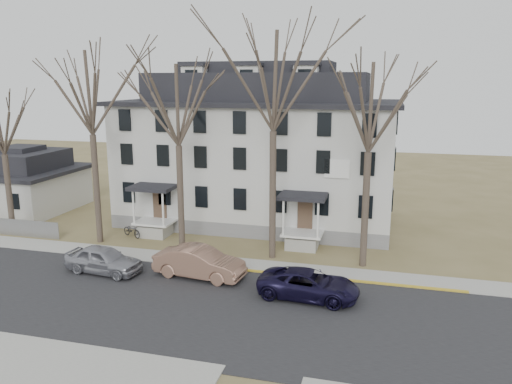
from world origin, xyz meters
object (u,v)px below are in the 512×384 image
(boarding_house, at_px, (258,152))
(car_navy, at_px, (309,285))
(tree_center, at_px, (274,74))
(car_silver, at_px, (104,260))
(tree_far_left, at_px, (89,86))
(bicycle_left, at_px, (132,231))
(small_house, at_px, (23,183))
(tree_mid_left, at_px, (177,99))
(tree_mid_right, at_px, (371,101))
(tree_bungalow, at_px, (1,120))
(car_tan, at_px, (199,263))

(boarding_house, bearing_deg, car_navy, -65.70)
(tree_center, relative_size, car_silver, 3.27)
(tree_far_left, height_order, bicycle_left, tree_far_left)
(small_house, bearing_deg, bicycle_left, -20.67)
(small_house, distance_m, car_silver, 18.21)
(boarding_house, height_order, tree_far_left, tree_far_left)
(tree_mid_left, bearing_deg, tree_mid_right, 0.00)
(tree_far_left, relative_size, tree_center, 0.93)
(tree_mid_right, bearing_deg, tree_bungalow, 180.00)
(tree_far_left, bearing_deg, tree_bungalow, 180.00)
(boarding_house, xyz_separation_m, bicycle_left, (-7.37, -6.72, -4.90))
(tree_bungalow, height_order, car_navy, tree_bungalow)
(boarding_house, relative_size, car_tan, 4.08)
(boarding_house, relative_size, bicycle_left, 11.39)
(tree_far_left, distance_m, car_silver, 11.28)
(tree_far_left, bearing_deg, bicycle_left, 41.41)
(small_house, height_order, tree_mid_right, tree_mid_right)
(boarding_house, height_order, bicycle_left, boarding_house)
(tree_bungalow, height_order, car_silver, tree_bungalow)
(small_house, height_order, bicycle_left, small_house)
(tree_mid_left, distance_m, bicycle_left, 10.22)
(boarding_house, relative_size, small_house, 2.39)
(car_silver, bearing_deg, tree_bungalow, 70.21)
(small_house, bearing_deg, car_navy, -23.86)
(tree_mid_left, bearing_deg, boarding_house, 69.80)
(car_tan, bearing_deg, car_navy, -93.96)
(boarding_house, distance_m, car_navy, 15.53)
(boarding_house, height_order, car_tan, boarding_house)
(tree_far_left, bearing_deg, boarding_house, 42.18)
(tree_mid_right, xyz_separation_m, car_silver, (-14.18, -4.96, -8.84))
(small_house, bearing_deg, tree_mid_right, -12.27)
(small_house, relative_size, tree_mid_right, 0.68)
(boarding_house, relative_size, car_navy, 4.11)
(boarding_house, xyz_separation_m, tree_mid_left, (-3.00, -8.15, 4.22))
(car_navy, relative_size, bicycle_left, 2.77)
(car_silver, bearing_deg, boarding_house, -17.56)
(tree_mid_right, height_order, car_navy, tree_mid_right)
(small_house, height_order, car_navy, small_house)
(bicycle_left, bearing_deg, tree_mid_left, -81.60)
(small_house, distance_m, tree_far_left, 15.00)
(small_house, height_order, tree_far_left, tree_far_left)
(car_silver, distance_m, car_navy, 11.78)
(tree_far_left, xyz_separation_m, car_navy, (15.09, -5.34, -9.64))
(tree_center, height_order, car_tan, tree_center)
(tree_center, bearing_deg, tree_far_left, 180.00)
(car_navy, bearing_deg, boarding_house, 28.18)
(tree_center, height_order, tree_bungalow, tree_center)
(tree_far_left, height_order, car_navy, tree_far_left)
(tree_bungalow, relative_size, car_silver, 2.40)
(small_house, relative_size, tree_far_left, 0.63)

